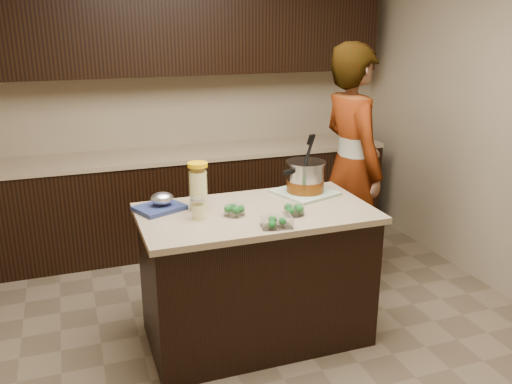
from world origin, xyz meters
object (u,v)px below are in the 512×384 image
island (256,275)px  lemonade_pitcher (198,188)px  person (351,168)px  stock_pot (305,179)px

island → lemonade_pitcher: bearing=159.1°
island → person: 1.23m
stock_pot → lemonade_pitcher: stock_pot is taller
island → person: person is taller
stock_pot → lemonade_pitcher: size_ratio=1.26×
island → person: bearing=29.6°
stock_pot → person: size_ratio=0.20×
lemonade_pitcher → person: 1.39m
lemonade_pitcher → island: bearing=-20.9°
island → person: (0.98, 0.56, 0.49)m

